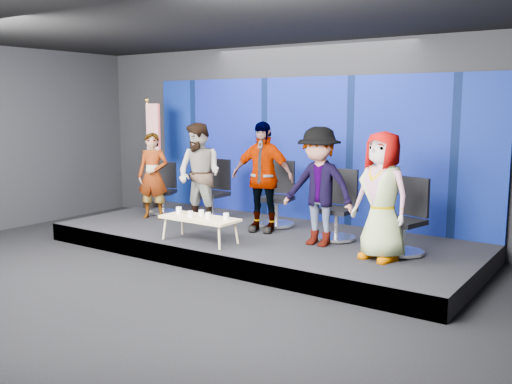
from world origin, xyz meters
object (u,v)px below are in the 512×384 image
(chair_e, at_px, (406,229))
(flag_stand, at_px, (152,150))
(panelist_a, at_px, (153,176))
(mug_a, at_px, (179,210))
(panelist_c, at_px, (262,177))
(mug_e, at_px, (226,216))
(chair_c, at_px, (278,205))
(coffee_table, at_px, (200,219))
(mug_d, at_px, (208,216))
(mug_c, at_px, (201,213))
(panelist_d, at_px, (319,187))
(panelist_b, at_px, (199,174))
(chair_a, at_px, (164,197))
(chair_b, at_px, (214,200))
(panelist_e, at_px, (382,196))
(mug_b, at_px, (190,214))
(chair_d, at_px, (338,217))

(chair_e, xyz_separation_m, flag_stand, (-5.57, 0.57, 0.83))
(panelist_a, relative_size, mug_a, 15.12)
(panelist_c, relative_size, mug_e, 17.95)
(chair_c, bearing_deg, coffee_table, -113.75)
(mug_d, bearing_deg, chair_e, 23.10)
(panelist_c, bearing_deg, chair_c, 79.81)
(coffee_table, bearing_deg, chair_e, 21.06)
(mug_c, bearing_deg, panelist_d, 25.04)
(panelist_d, height_order, mug_c, panelist_d)
(mug_d, bearing_deg, flag_stand, 149.23)
(panelist_a, xyz_separation_m, chair_c, (2.27, 0.75, -0.43))
(mug_c, relative_size, flag_stand, 0.04)
(panelist_a, distance_m, panelist_b, 1.09)
(panelist_a, xyz_separation_m, mug_c, (1.87, -0.83, -0.36))
(chair_a, bearing_deg, chair_b, -18.61)
(chair_e, height_order, mug_a, chair_e)
(panelist_e, relative_size, mug_a, 16.66)
(chair_e, xyz_separation_m, mug_d, (-2.69, -1.15, 0.08))
(flag_stand, bearing_deg, chair_b, -1.98)
(chair_c, distance_m, mug_d, 1.72)
(panelist_b, relative_size, mug_d, 17.87)
(coffee_table, bearing_deg, panelist_e, 13.29)
(chair_b, xyz_separation_m, chair_e, (3.79, -0.37, -0.01))
(mug_b, distance_m, flag_stand, 3.19)
(panelist_b, distance_m, mug_b, 1.35)
(coffee_table, xyz_separation_m, mug_c, (-0.04, 0.09, 0.08))
(panelist_b, bearing_deg, panelist_a, -176.75)
(coffee_table, bearing_deg, chair_d, 38.74)
(chair_d, bearing_deg, chair_b, 178.10)
(panelist_b, distance_m, mug_d, 1.51)
(chair_c, relative_size, chair_d, 1.03)
(chair_b, height_order, chair_d, chair_b)
(panelist_c, height_order, flag_stand, flag_stand)
(chair_d, relative_size, flag_stand, 0.49)
(panelist_a, distance_m, mug_c, 2.08)
(chair_e, relative_size, flag_stand, 0.48)
(panelist_a, relative_size, chair_c, 1.41)
(chair_a, xyz_separation_m, flag_stand, (-0.59, 0.29, 0.86))
(chair_c, xyz_separation_m, mug_b, (-0.49, -1.75, 0.06))
(panelist_a, height_order, chair_b, panelist_a)
(flag_stand, bearing_deg, mug_d, -26.27)
(panelist_c, relative_size, panelist_d, 1.03)
(panelist_a, bearing_deg, chair_b, 6.17)
(chair_c, distance_m, mug_e, 1.60)
(panelist_e, bearing_deg, chair_c, 171.28)
(mug_a, bearing_deg, coffee_table, -4.59)
(chair_d, bearing_deg, panelist_c, -171.03)
(panelist_e, relative_size, coffee_table, 1.40)
(mug_a, xyz_separation_m, mug_e, (0.92, 0.04, -0.00))
(chair_b, height_order, mug_d, chair_b)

